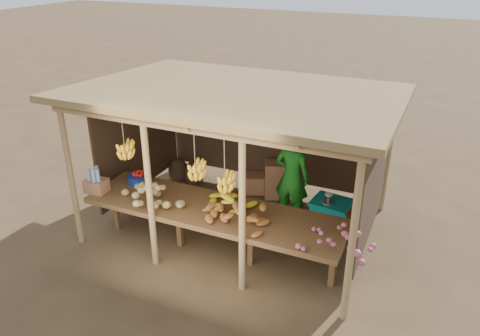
% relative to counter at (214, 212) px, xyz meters
% --- Properties ---
extents(ground, '(60.00, 60.00, 0.00)m').
position_rel_counter_xyz_m(ground, '(-0.00, 0.95, -0.74)').
color(ground, brown).
rests_on(ground, ground).
extents(stall_structure, '(4.70, 3.50, 2.43)m').
position_rel_counter_xyz_m(stall_structure, '(-0.04, 0.95, 1.18)').
color(stall_structure, tan).
rests_on(stall_structure, ground).
extents(counter, '(3.90, 1.05, 0.80)m').
position_rel_counter_xyz_m(counter, '(0.00, 0.00, 0.00)').
color(counter, brown).
rests_on(counter, ground).
extents(potato_heap, '(1.20, 0.95, 0.37)m').
position_rel_counter_xyz_m(potato_heap, '(-0.92, -0.25, 0.25)').
color(potato_heap, tan).
rests_on(potato_heap, counter).
extents(sweet_potato_heap, '(1.07, 0.83, 0.36)m').
position_rel_counter_xyz_m(sweet_potato_heap, '(0.42, -0.17, 0.24)').
color(sweet_potato_heap, '#9F6028').
rests_on(sweet_potato_heap, counter).
extents(onion_heap, '(1.01, 0.83, 0.36)m').
position_rel_counter_xyz_m(onion_heap, '(1.87, -0.25, 0.24)').
color(onion_heap, '#B6586B').
rests_on(onion_heap, counter).
extents(banana_pile, '(0.76, 0.62, 0.35)m').
position_rel_counter_xyz_m(banana_pile, '(0.18, 0.12, 0.24)').
color(banana_pile, yellow).
rests_on(banana_pile, counter).
extents(tomato_basin, '(0.37, 0.37, 0.20)m').
position_rel_counter_xyz_m(tomato_basin, '(-1.48, 0.27, 0.14)').
color(tomato_basin, navy).
rests_on(tomato_basin, counter).
extents(bottle_box, '(0.34, 0.28, 0.41)m').
position_rel_counter_xyz_m(bottle_box, '(-1.90, -0.26, 0.22)').
color(bottle_box, '#9E6A47').
rests_on(bottle_box, counter).
extents(vendor, '(0.62, 0.43, 1.63)m').
position_rel_counter_xyz_m(vendor, '(0.73, 1.42, 0.08)').
color(vendor, '#1A751C').
rests_on(vendor, ground).
extents(tarp_crate, '(0.67, 0.60, 0.73)m').
position_rel_counter_xyz_m(tarp_crate, '(1.43, 1.36, -0.44)').
color(tarp_crate, brown).
rests_on(tarp_crate, ground).
extents(carton_stack, '(1.00, 0.48, 0.69)m').
position_rel_counter_xyz_m(carton_stack, '(0.07, 2.10, -0.43)').
color(carton_stack, '#9E6A47').
rests_on(carton_stack, ground).
extents(burlap_sacks, '(0.77, 0.40, 0.54)m').
position_rel_counter_xyz_m(burlap_sacks, '(-1.65, 2.01, -0.50)').
color(burlap_sacks, '#44301F').
rests_on(burlap_sacks, ground).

